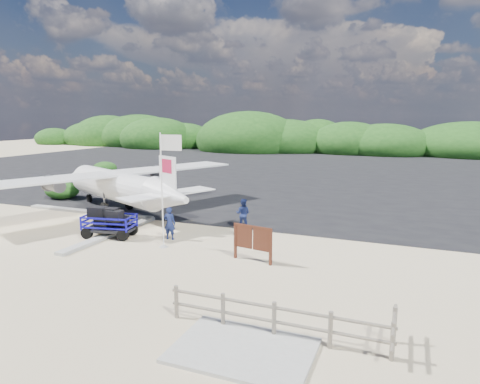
{
  "coord_description": "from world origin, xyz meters",
  "views": [
    {
      "loc": [
        9.13,
        -15.22,
        5.89
      ],
      "look_at": [
        1.4,
        3.97,
        2.18
      ],
      "focal_mm": 32.0,
      "sensor_mm": 36.0,
      "label": 1
    }
  ],
  "objects": [
    {
      "name": "ground",
      "position": [
        0.0,
        0.0,
        0.0
      ],
      "size": [
        160.0,
        160.0,
        0.0
      ],
      "primitive_type": "plane",
      "color": "beige"
    },
    {
      "name": "asphalt_apron",
      "position": [
        0.0,
        30.0,
        0.0
      ],
      "size": [
        90.0,
        50.0,
        0.04
      ],
      "primitive_type": null,
      "color": "#B2B2B2",
      "rests_on": "ground"
    },
    {
      "name": "lagoon",
      "position": [
        -9.0,
        1.5,
        0.0
      ],
      "size": [
        9.0,
        7.0,
        0.4
      ],
      "primitive_type": null,
      "color": "#B2B2B2",
      "rests_on": "ground"
    },
    {
      "name": "walkway_pad",
      "position": [
        5.5,
        -6.0,
        0.0
      ],
      "size": [
        3.5,
        2.5,
        0.1
      ],
      "primitive_type": null,
      "color": "#B2B2B2",
      "rests_on": "ground"
    },
    {
      "name": "vegetation_band",
      "position": [
        0.0,
        55.0,
        0.0
      ],
      "size": [
        124.0,
        8.0,
        4.4
      ],
      "primitive_type": null,
      "color": "#B2B2B2",
      "rests_on": "ground"
    },
    {
      "name": "fence",
      "position": [
        6.0,
        -5.0,
        0.0
      ],
      "size": [
        6.4,
        2.0,
        1.1
      ],
      "primitive_type": null,
      "color": "#B2B2B2",
      "rests_on": "ground"
    },
    {
      "name": "baggage_cart",
      "position": [
        -4.39,
        1.22,
        0.0
      ],
      "size": [
        2.85,
        1.96,
        1.31
      ],
      "primitive_type": null,
      "rotation": [
        0.0,
        0.0,
        0.19
      ],
      "color": "#0F0BB0",
      "rests_on": "ground"
    },
    {
      "name": "flagpole",
      "position": [
        -1.06,
        0.8,
        0.0
      ],
      "size": [
        1.05,
        0.47,
        5.16
      ],
      "primitive_type": null,
      "rotation": [
        0.0,
        0.0,
        0.04
      ],
      "color": "white",
      "rests_on": "ground"
    },
    {
      "name": "signboard",
      "position": [
        3.36,
        0.46,
        0.0
      ],
      "size": [
        1.88,
        0.52,
        1.55
      ],
      "primitive_type": null,
      "rotation": [
        0.0,
        0.0,
        -0.18
      ],
      "color": "#4E2516",
      "rests_on": "ground"
    },
    {
      "name": "crew_a",
      "position": [
        -1.44,
        1.98,
        0.8
      ],
      "size": [
        0.62,
        0.44,
        1.6
      ],
      "primitive_type": "imported",
      "rotation": [
        0.0,
        0.0,
        3.25
      ],
      "color": "navy",
      "rests_on": "ground"
    },
    {
      "name": "crew_b",
      "position": [
        1.08,
        5.17,
        0.8
      ],
      "size": [
        0.82,
        0.66,
        1.6
      ],
      "primitive_type": "imported",
      "rotation": [
        0.0,
        0.0,
        3.22
      ],
      "color": "navy",
      "rests_on": "ground"
    },
    {
      "name": "aircraft_large",
      "position": [
        9.76,
        20.34,
        0.0
      ],
      "size": [
        21.59,
        21.59,
        4.88
      ],
      "primitive_type": null,
      "rotation": [
        0.0,
        0.0,
        2.71
      ],
      "color": "#B2B2B2",
      "rests_on": "ground"
    }
  ]
}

